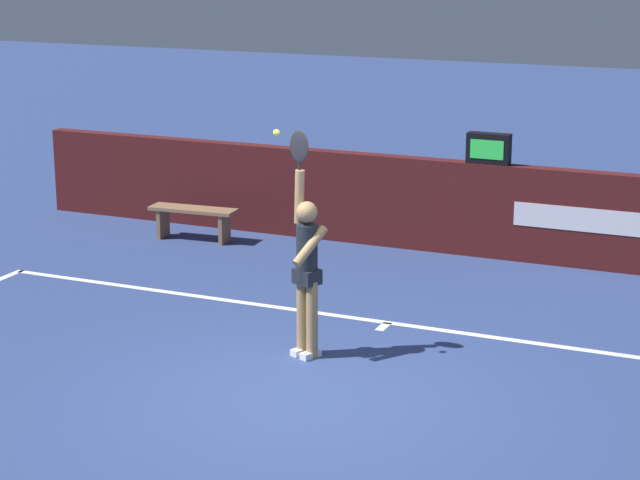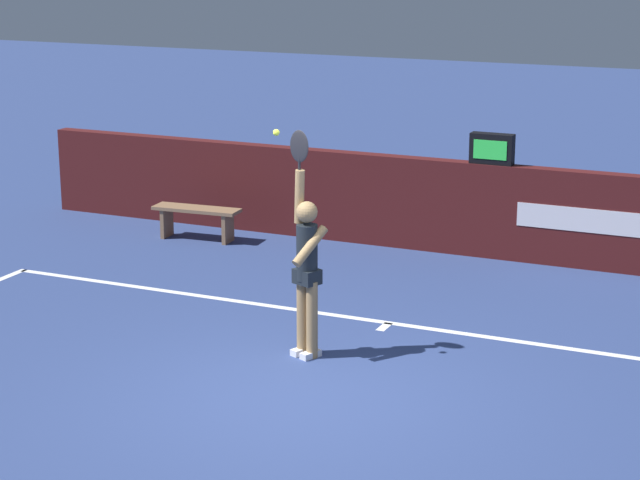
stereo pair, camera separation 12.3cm
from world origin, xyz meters
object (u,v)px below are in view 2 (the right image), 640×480
at_px(tennis_player, 306,265).
at_px(courtside_bench_far, 197,216).
at_px(speed_display, 492,149).
at_px(tennis_ball, 276,133).

height_order(tennis_player, courtside_bench_far, tennis_player).
relative_size(speed_display, tennis_player, 0.24).
distance_m(speed_display, tennis_ball, 5.05).
bearing_deg(courtside_bench_far, tennis_player, -46.76).
relative_size(tennis_ball, courtside_bench_far, 0.05).
relative_size(tennis_player, tennis_ball, 36.07).
bearing_deg(courtside_bench_far, tennis_ball, -50.44).
bearing_deg(tennis_ball, tennis_player, 51.83).
xyz_separation_m(speed_display, courtside_bench_far, (-4.20, -0.88, -1.17)).
height_order(tennis_ball, courtside_bench_far, tennis_ball).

